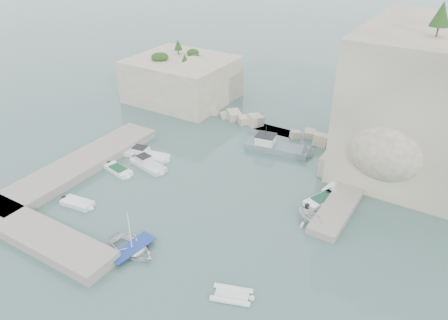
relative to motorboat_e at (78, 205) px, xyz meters
The scene contains 20 objects.
ground 12.96m from the motorboat_e, 30.03° to the left, with size 400.00×400.00×0.00m, color #436561.
cliff_terrace 34.46m from the motorboat_e, 45.31° to the left, with size 8.00×10.00×2.50m, color beige.
outcrop_west 32.87m from the motorboat_e, 105.58° to the left, with size 16.00×14.00×7.00m, color beige.
quay_west 7.99m from the motorboat_e, 136.50° to the left, with size 5.00×24.00×1.10m, color #9E9689.
quay_south 6.16m from the motorboat_e, 78.53° to the right, with size 18.00×4.00×1.10m, color #9E9689.
ledge_east 29.72m from the motorboat_e, 33.70° to the left, with size 3.00×16.00×0.80m, color #9E9689.
breakwater 30.27m from the motorboat_e, 70.26° to the left, with size 28.00×3.00×1.40m, color beige.
motorboat_e is the anchor object (origin of this frame).
motorboat_c 7.66m from the motorboat_e, 98.58° to the left, with size 4.48×1.63×0.70m, color white, non-canonical shape.
motorboat_a 12.31m from the motorboat_e, 92.97° to the left, with size 6.74×2.00×1.40m, color white, non-canonical shape.
motorboat_b 10.52m from the motorboat_e, 83.32° to the left, with size 5.81×1.90×1.40m, color silver, non-canonical shape.
rowboat 10.59m from the motorboat_e, 14.04° to the right, with size 3.73×5.22×1.08m, color white.
inflatable_dinghy 21.27m from the motorboat_e, ahead, with size 3.72×1.80×0.44m, color silver, non-canonical shape.
tender_east_a 25.18m from the motorboat_e, 24.89° to the left, with size 3.04×3.52×1.85m, color white.
tender_east_b 27.03m from the motorboat_e, 32.97° to the left, with size 4.97×1.70×0.70m, color white, non-canonical shape.
tender_east_c 29.56m from the motorboat_e, 38.30° to the left, with size 5.20×1.68×0.70m, color white, non-canonical shape.
tender_east_d 30.43m from the motorboat_e, 44.45° to the left, with size 1.58×4.20×1.62m, color white.
work_boat 26.44m from the motorboat_e, 59.88° to the left, with size 9.32×2.75×2.20m, color slate, non-canonical shape.
rowboat_mast 10.91m from the motorboat_e, 14.04° to the right, with size 0.10×0.10×4.20m, color white.
vegetation 46.04m from the motorboat_e, 46.75° to the left, with size 53.48×13.88×13.40m.
Camera 1 is at (23.05, -31.48, 28.06)m, focal length 35.00 mm.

